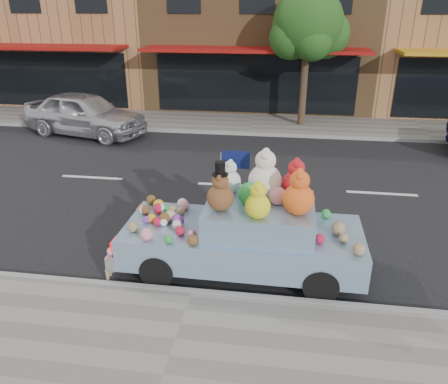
# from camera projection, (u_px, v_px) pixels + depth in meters

# --- Properties ---
(ground) EXTENTS (120.00, 120.00, 0.00)m
(ground) POSITION_uv_depth(u_px,v_px,m) (231.00, 185.00, 11.97)
(ground) COLOR black
(ground) RESTS_ON ground
(near_sidewalk) EXTENTS (60.00, 3.00, 0.12)m
(near_sidewalk) POSITION_uv_depth(u_px,v_px,m) (170.00, 359.00, 6.04)
(near_sidewalk) COLOR gray
(near_sidewalk) RESTS_ON ground
(far_sidewalk) EXTENTS (60.00, 3.00, 0.12)m
(far_sidewalk) POSITION_uv_depth(u_px,v_px,m) (251.00, 124.00, 17.85)
(far_sidewalk) COLOR gray
(far_sidewalk) RESTS_ON ground
(near_kerb) EXTENTS (60.00, 0.12, 0.13)m
(near_kerb) POSITION_uv_depth(u_px,v_px,m) (192.00, 293.00, 7.40)
(near_kerb) COLOR gray
(near_kerb) RESTS_ON ground
(far_kerb) EXTENTS (60.00, 0.12, 0.13)m
(far_kerb) POSITION_uv_depth(u_px,v_px,m) (248.00, 134.00, 16.48)
(far_kerb) COLOR gray
(far_kerb) RESTS_ON ground
(storefront_left) EXTENTS (10.00, 9.80, 7.30)m
(storefront_left) POSITION_uv_depth(u_px,v_px,m) (71.00, 23.00, 22.71)
(storefront_left) COLOR #A16A43
(storefront_left) RESTS_ON ground
(storefront_mid) EXTENTS (10.00, 9.80, 7.30)m
(storefront_mid) POSITION_uv_depth(u_px,v_px,m) (263.00, 24.00, 21.39)
(storefront_mid) COLOR olive
(storefront_mid) RESTS_ON ground
(street_tree) EXTENTS (3.00, 2.70, 5.22)m
(street_tree) POSITION_uv_depth(u_px,v_px,m) (308.00, 30.00, 16.18)
(street_tree) COLOR #38281C
(street_tree) RESTS_ON ground
(car_silver) EXTENTS (5.03, 3.04, 1.60)m
(car_silver) POSITION_uv_depth(u_px,v_px,m) (85.00, 114.00, 16.26)
(car_silver) COLOR silver
(car_silver) RESTS_ON ground
(art_car) EXTENTS (4.50, 1.80, 2.23)m
(art_car) POSITION_uv_depth(u_px,v_px,m) (245.00, 230.00, 7.91)
(art_car) COLOR black
(art_car) RESTS_ON ground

